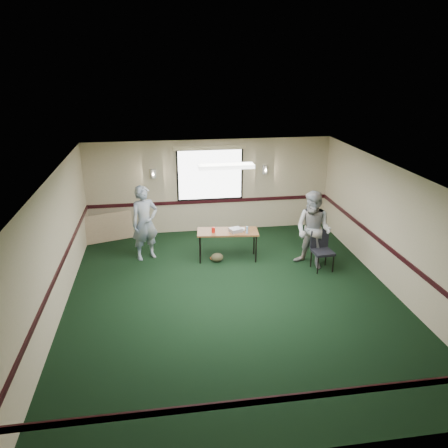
{
  "coord_description": "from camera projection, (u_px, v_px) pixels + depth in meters",
  "views": [
    {
      "loc": [
        -1.41,
        -8.07,
        4.8
      ],
      "look_at": [
        0.0,
        1.3,
        1.2
      ],
      "focal_mm": 35.0,
      "sensor_mm": 36.0,
      "label": 1
    }
  ],
  "objects": [
    {
      "name": "game_console",
      "position": [
        241.0,
        229.0,
        10.97
      ],
      "size": [
        0.21,
        0.19,
        0.05
      ],
      "primitive_type": "cube",
      "rotation": [
        0.0,
        0.0,
        -0.22
      ],
      "color": "white",
      "rests_on": "folding_table"
    },
    {
      "name": "person_left",
      "position": [
        145.0,
        223.0,
        10.9
      ],
      "size": [
        0.82,
        0.69,
        1.91
      ],
      "primitive_type": "imported",
      "rotation": [
        0.0,
        0.0,
        0.39
      ],
      "color": "#415E90",
      "rests_on": "ground"
    },
    {
      "name": "red_cup",
      "position": [
        213.0,
        230.0,
        10.81
      ],
      "size": [
        0.09,
        0.09,
        0.13
      ],
      "primitive_type": "cylinder",
      "color": "#B4140C",
      "rests_on": "folding_table"
    },
    {
      "name": "ground",
      "position": [
        233.0,
        297.0,
        9.36
      ],
      "size": [
        8.0,
        8.0,
        0.0
      ],
      "primitive_type": "plane",
      "color": "black",
      "rests_on": "ground"
    },
    {
      "name": "conference_chair",
      "position": [
        321.0,
        247.0,
        10.49
      ],
      "size": [
        0.5,
        0.52,
        0.95
      ],
      "rotation": [
        0.0,
        0.0,
        0.08
      ],
      "color": "black",
      "rests_on": "ground"
    },
    {
      "name": "projector",
      "position": [
        236.0,
        230.0,
        10.84
      ],
      "size": [
        0.35,
        0.32,
        0.1
      ],
      "primitive_type": "cube",
      "rotation": [
        0.0,
        0.0,
        0.32
      ],
      "color": "#95969D",
      "rests_on": "folding_table"
    },
    {
      "name": "folding_table",
      "position": [
        228.0,
        233.0,
        10.93
      ],
      "size": [
        1.57,
        0.77,
        0.76
      ],
      "rotation": [
        0.0,
        0.0,
        -0.11
      ],
      "color": "#5C311A",
      "rests_on": "ground"
    },
    {
      "name": "cable_coil",
      "position": [
        216.0,
        258.0,
        11.18
      ],
      "size": [
        0.38,
        0.38,
        0.02
      ],
      "primitive_type": "torus",
      "rotation": [
        0.0,
        0.0,
        0.28
      ],
      "color": "#E1531C",
      "rests_on": "ground"
    },
    {
      "name": "person_right",
      "position": [
        313.0,
        230.0,
        10.45
      ],
      "size": [
        1.16,
        1.17,
        1.9
      ],
      "primitive_type": "imported",
      "rotation": [
        0.0,
        0.0,
        -0.81
      ],
      "color": "#7497B4",
      "rests_on": "ground"
    },
    {
      "name": "folded_table",
      "position": [
        105.0,
        228.0,
        12.13
      ],
      "size": [
        1.52,
        0.67,
        0.78
      ],
      "primitive_type": "cube",
      "rotation": [
        -0.21,
        0.0,
        0.3
      ],
      "color": "tan",
      "rests_on": "ground"
    },
    {
      "name": "room_shell",
      "position": [
        219.0,
        198.0,
        10.76
      ],
      "size": [
        8.0,
        8.02,
        8.0
      ],
      "color": "tan",
      "rests_on": "ground"
    },
    {
      "name": "water_bottle",
      "position": [
        247.0,
        230.0,
        10.74
      ],
      "size": [
        0.05,
        0.05,
        0.18
      ],
      "primitive_type": "cylinder",
      "color": "#82ABD5",
      "rests_on": "folding_table"
    },
    {
      "name": "duffel_bag",
      "position": [
        217.0,
        257.0,
        10.98
      ],
      "size": [
        0.35,
        0.28,
        0.22
      ],
      "primitive_type": "ellipsoid",
      "rotation": [
        0.0,
        0.0,
        -0.16
      ],
      "color": "#414025",
      "rests_on": "ground"
    }
  ]
}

